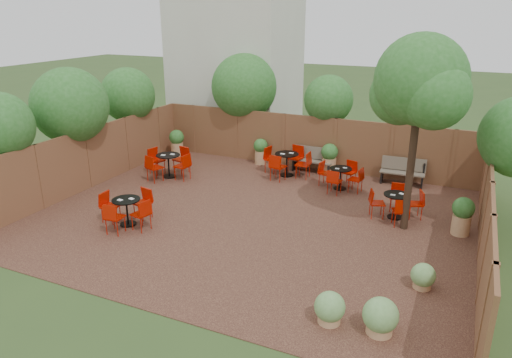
% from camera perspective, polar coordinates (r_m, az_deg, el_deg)
% --- Properties ---
extents(ground, '(80.00, 80.00, 0.00)m').
position_cam_1_polar(ground, '(13.81, -0.42, -4.61)').
color(ground, '#354F23').
rests_on(ground, ground).
extents(courtyard_paving, '(12.00, 10.00, 0.02)m').
position_cam_1_polar(courtyard_paving, '(13.81, -0.42, -4.58)').
color(courtyard_paving, '#371D16').
rests_on(courtyard_paving, ground).
extents(fence_back, '(12.00, 0.08, 2.00)m').
position_cam_1_polar(fence_back, '(17.88, 6.35, 4.37)').
color(fence_back, brown).
rests_on(fence_back, ground).
extents(fence_left, '(0.08, 10.00, 2.00)m').
position_cam_1_polar(fence_left, '(16.74, -19.43, 2.28)').
color(fence_left, brown).
rests_on(fence_left, ground).
extents(fence_right, '(0.08, 10.00, 2.00)m').
position_cam_1_polar(fence_right, '(12.36, 25.80, -4.67)').
color(fence_right, brown).
rests_on(fence_right, ground).
extents(neighbour_building, '(5.00, 4.00, 8.00)m').
position_cam_1_polar(neighbour_building, '(21.82, -2.40, 15.24)').
color(neighbour_building, beige).
rests_on(neighbour_building, ground).
extents(overhang_foliage, '(15.38, 10.46, 2.60)m').
position_cam_1_polar(overhang_foliage, '(16.46, -4.01, 9.08)').
color(overhang_foliage, '#286521').
rests_on(overhang_foliage, ground).
extents(courtyard_tree, '(2.53, 2.43, 5.17)m').
position_cam_1_polar(courtyard_tree, '(12.63, 18.99, 10.41)').
color(courtyard_tree, black).
rests_on(courtyard_tree, courtyard_paving).
extents(park_bench_left, '(1.48, 0.48, 0.91)m').
position_cam_1_polar(park_bench_left, '(17.59, 6.83, 2.36)').
color(park_bench_left, brown).
rests_on(park_bench_left, courtyard_paving).
extents(park_bench_right, '(1.49, 0.55, 0.91)m').
position_cam_1_polar(park_bench_right, '(16.96, 17.16, 0.93)').
color(park_bench_right, brown).
rests_on(park_bench_right, courtyard_paving).
extents(bistro_tables, '(9.56, 7.35, 0.96)m').
position_cam_1_polar(bistro_tables, '(15.49, -0.17, 0.03)').
color(bistro_tables, black).
rests_on(bistro_tables, courtyard_paving).
extents(planters, '(11.42, 4.01, 1.10)m').
position_cam_1_polar(planters, '(16.94, 4.11, 2.15)').
color(planters, tan).
rests_on(planters, courtyard_paving).
extents(low_shrubs, '(2.04, 2.55, 0.72)m').
position_cam_1_polar(low_shrubs, '(9.72, 14.02, -14.34)').
color(low_shrubs, tan).
rests_on(low_shrubs, courtyard_paving).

